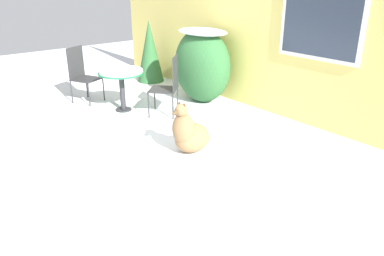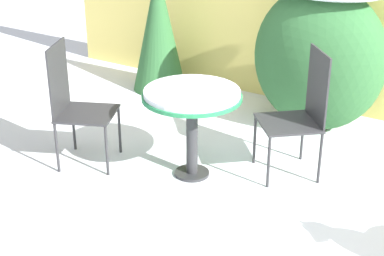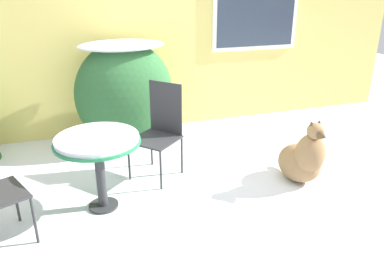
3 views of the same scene
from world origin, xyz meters
name	(u,v)px [view 1 (image 1 of 3)]	position (x,y,z in m)	size (l,w,h in m)	color
ground_plane	(148,129)	(0.00, 0.00, 0.00)	(16.00, 16.00, 0.00)	white
house_wall	(250,29)	(0.10, 2.20, 1.42)	(8.00, 0.10, 2.77)	#E5D16B
shrub_left	(202,64)	(-0.59, 1.66, 0.74)	(1.29, 0.88, 1.41)	#2D6033
evergreen_bush	(150,51)	(-2.50, 1.72, 0.70)	(0.61, 0.61, 1.41)	#2D6033
patio_table	(121,76)	(-1.08, 0.17, 0.65)	(0.81, 0.81, 0.76)	#2D2D30
patio_chair_near_table	(168,84)	(-0.35, 0.68, 0.57)	(0.66, 0.66, 1.06)	#2D2D30
patio_chair_far_side	(82,73)	(-2.04, -0.15, 0.57)	(0.62, 0.62, 1.06)	#2D2D30
dog	(189,134)	(1.08, -0.01, 0.28)	(0.46, 0.74, 0.77)	#937047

